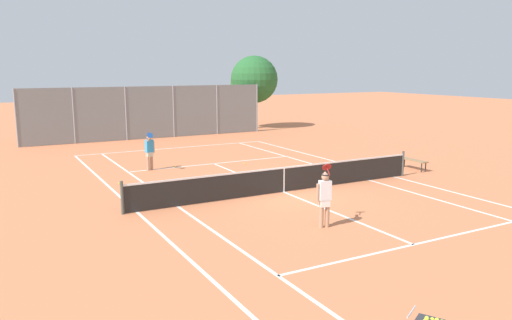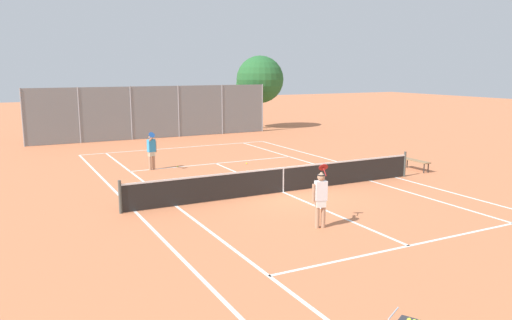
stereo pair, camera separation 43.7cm
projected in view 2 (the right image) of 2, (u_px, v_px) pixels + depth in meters
The scene contains 11 objects.
ground_plane at pixel (283, 192), 18.46m from camera, with size 120.00×120.00×0.00m, color #C67047.
court_line_markings at pixel (283, 192), 18.46m from camera, with size 11.10×23.90×0.01m.
tennis_net at pixel (283, 179), 18.37m from camera, with size 12.00×0.10×1.07m.
player_near_side at pixel (321, 196), 14.19m from camera, with size 0.79×0.71×1.77m.
player_far_left at pixel (152, 149), 22.42m from camera, with size 0.53×0.84×1.77m.
loose_tennis_ball_0 at pixel (247, 163), 23.89m from camera, with size 0.07×0.07×0.07m, color #D1DB33.
loose_tennis_ball_1 at pixel (120, 183), 19.87m from camera, with size 0.07×0.07×0.07m, color #D1DB33.
loose_tennis_ball_4 at pixel (177, 166), 23.18m from camera, with size 0.07×0.07×0.07m, color #D1DB33.
courtside_bench at pixel (416, 161), 22.39m from camera, with size 0.36×1.50×0.47m.
back_fence at pixel (156, 112), 32.51m from camera, with size 15.90×0.08×3.41m.
tree_behind_left at pixel (258, 81), 37.70m from camera, with size 3.56×3.56×5.48m.
Camera 2 is at (-9.15, -15.46, 4.51)m, focal length 35.00 mm.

